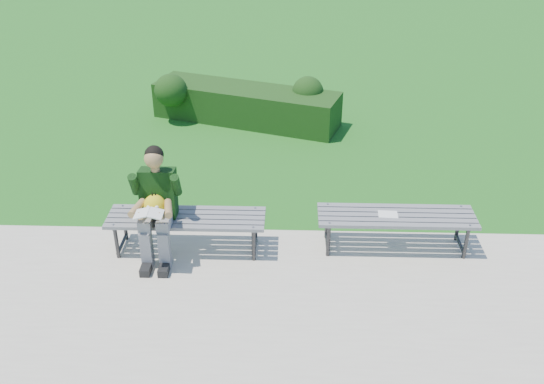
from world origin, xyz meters
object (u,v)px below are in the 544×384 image
hedge (244,102)px  bench_left (186,220)px  seated_boy (156,202)px  paper_sheet (388,214)px  bench_right (396,219)px

hedge → bench_left: size_ratio=1.83×
hedge → bench_left: 3.97m
bench_left → hedge: bearing=84.6°
hedge → seated_boy: seated_boy is taller
paper_sheet → seated_boy: bearing=-175.4°
bench_right → paper_sheet: 0.12m
hedge → seated_boy: (-0.67, -4.05, 0.37)m
bench_right → hedge: bearing=118.0°
bench_right → bench_left: bearing=-177.3°
hedge → bench_right: bearing=-62.0°
bench_left → seated_boy: size_ratio=1.37×
hedge → bench_right: 4.34m
bench_left → bench_right: size_ratio=1.00×
seated_boy → paper_sheet: size_ratio=5.78×
bench_right → seated_boy: bearing=-175.6°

